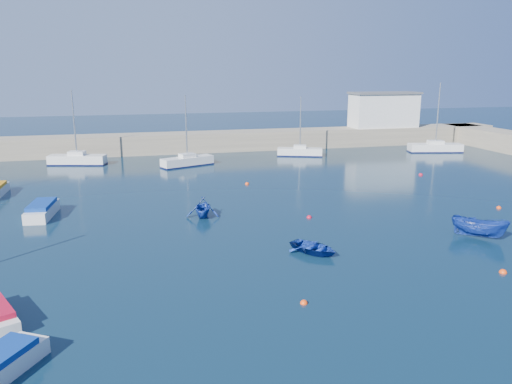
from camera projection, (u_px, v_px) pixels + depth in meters
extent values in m
plane|color=#0C2436|center=(289.00, 284.00, 26.55)|extent=(220.00, 220.00, 0.00)
cube|color=gray|center=(187.00, 142.00, 69.54)|extent=(96.00, 4.50, 2.60)
cube|color=silver|center=(384.00, 111.00, 75.85)|extent=(10.00, 4.00, 5.00)
cube|color=silver|center=(77.00, 160.00, 60.03)|extent=(6.96, 3.50, 1.16)
cylinder|color=#B7BABC|center=(74.00, 123.00, 58.97)|extent=(0.17, 0.17, 7.70)
cube|color=silver|center=(187.00, 162.00, 59.16)|extent=(6.50, 4.04, 1.07)
cylinder|color=#B7BABC|center=(186.00, 126.00, 58.18)|extent=(0.16, 0.16, 7.25)
cube|color=silver|center=(300.00, 152.00, 66.18)|extent=(6.08, 3.59, 1.04)
cylinder|color=#B7BABC|center=(300.00, 123.00, 65.26)|extent=(0.15, 0.15, 6.75)
cube|color=silver|center=(435.00, 148.00, 69.37)|extent=(7.50, 3.60, 1.15)
cylinder|color=#B7BABC|center=(438.00, 114.00, 68.25)|extent=(0.17, 0.17, 8.32)
cube|color=silver|center=(42.00, 211.00, 38.67)|extent=(2.09, 4.75, 0.82)
cube|color=navy|center=(41.00, 204.00, 38.53)|extent=(1.89, 3.60, 0.31)
imported|color=navy|center=(314.00, 248.00, 30.97)|extent=(3.68, 3.94, 0.66)
imported|color=navy|center=(203.00, 207.00, 38.48)|extent=(3.18, 3.48, 1.55)
imported|color=navy|center=(479.00, 228.00, 33.71)|extent=(3.50, 3.67, 1.43)
sphere|color=#FF420D|center=(304.00, 303.00, 24.30)|extent=(0.38, 0.38, 0.38)
sphere|color=red|center=(309.00, 218.00, 38.44)|extent=(0.41, 0.41, 0.41)
sphere|color=#FF420D|center=(499.00, 208.00, 41.11)|extent=(0.39, 0.39, 0.39)
sphere|color=#FF420D|center=(247.00, 184.00, 49.76)|extent=(0.41, 0.41, 0.41)
sphere|color=red|center=(421.00, 175.00, 54.11)|extent=(0.44, 0.44, 0.44)
sphere|color=#FF420D|center=(503.00, 273.00, 27.98)|extent=(0.43, 0.43, 0.43)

